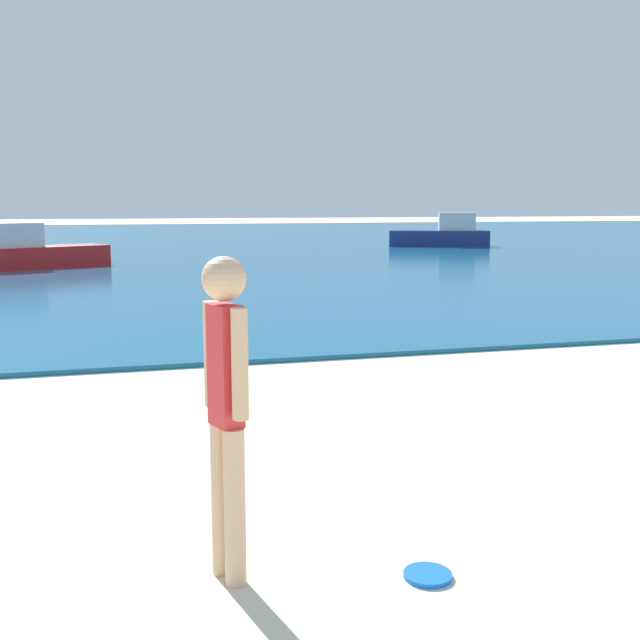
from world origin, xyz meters
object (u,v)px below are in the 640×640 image
(person_standing, at_px, (226,400))
(boat_near, at_px, (35,252))
(frisbee, at_px, (428,575))
(boat_far, at_px, (442,235))

(person_standing, bearing_deg, boat_near, -11.21)
(person_standing, relative_size, boat_near, 0.42)
(frisbee, bearing_deg, person_standing, 164.68)
(frisbee, relative_size, boat_far, 0.06)
(boat_near, height_order, boat_far, boat_far)
(frisbee, relative_size, boat_near, 0.06)
(frisbee, distance_m, boat_far, 29.23)
(boat_near, bearing_deg, frisbee, -106.29)
(frisbee, height_order, boat_far, boat_far)
(person_standing, height_order, frisbee, person_standing)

